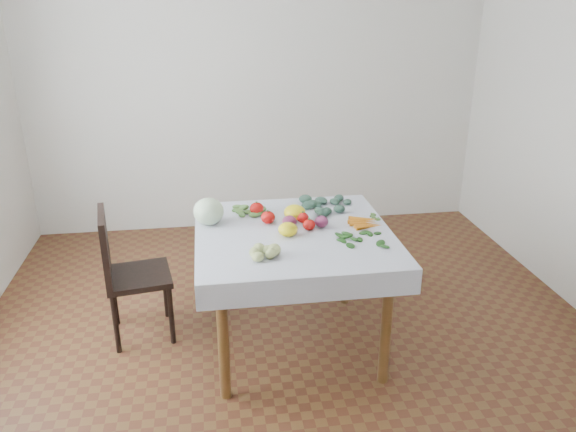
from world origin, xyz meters
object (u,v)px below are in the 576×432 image
cabbage (209,211)px  table (294,248)px  heirloom_back (295,212)px  chair (124,267)px  carrot_bunch (365,223)px

cabbage → table: bearing=-21.8°
heirloom_back → chair: bearing=177.4°
chair → cabbage: (0.53, -0.04, 0.35)m
chair → heirloom_back: size_ratio=6.45×
table → heirloom_back: 0.24m
table → cabbage: (-0.48, 0.19, 0.18)m
chair → heirloom_back: (1.04, -0.05, 0.32)m
cabbage → carrot_bunch: 0.93m
table → chair: 1.05m
heirloom_back → table: bearing=-100.6°
carrot_bunch → cabbage: bearing=171.0°
chair → carrot_bunch: (1.44, -0.19, 0.28)m
table → cabbage: size_ratio=5.59×
chair → carrot_bunch: chair is taller
carrot_bunch → chair: bearing=172.5°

